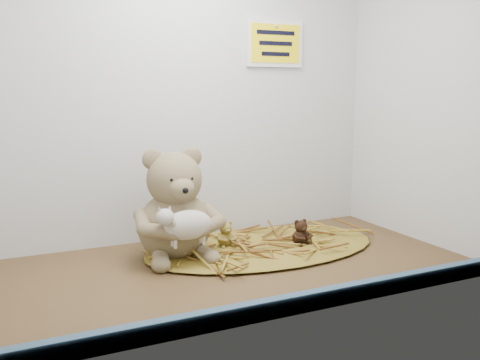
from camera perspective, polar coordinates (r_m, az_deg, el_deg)
name	(u,v)px	position (r cm, az deg, el deg)	size (l,w,h in cm)	color
alcove_shell	(205,76)	(129.36, -3.71, 11.00)	(120.40, 60.20, 90.40)	#3F2D16
front_rail	(282,306)	(103.50, 4.53, -13.24)	(119.28, 2.20, 3.60)	#3D5E74
straw_bed	(263,246)	(143.43, 2.49, -7.07)	(64.68, 37.56, 1.25)	brown
main_teddy	(174,203)	(134.12, -7.04, -2.48)	(22.41, 23.66, 27.80)	#867152
toy_lamb	(188,225)	(125.70, -5.57, -4.79)	(15.25, 9.30, 9.85)	beige
mini_teddy_tan	(226,233)	(141.51, -1.54, -5.65)	(5.32, 5.62, 6.60)	olive
mini_teddy_brown	(301,231)	(143.83, 6.48, -5.40)	(5.53, 5.83, 6.85)	black
wall_sign	(275,44)	(161.17, 3.73, 14.33)	(16.00, 1.20, 11.00)	yellow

